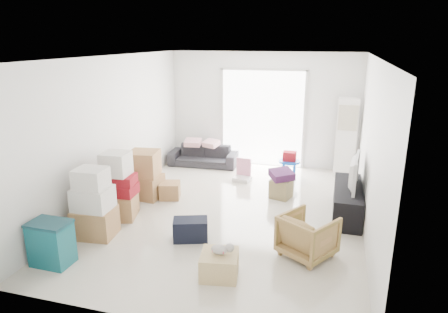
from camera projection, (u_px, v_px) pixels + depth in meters
name	position (u px, v px, depth m)	size (l,w,h in m)	color
room_shell	(230.00, 139.00, 6.74)	(4.98, 6.48, 3.18)	silver
sliding_door	(262.00, 114.00, 9.52)	(2.10, 0.04, 2.33)	white
ac_tower	(346.00, 138.00, 8.81)	(0.45, 0.30, 1.75)	white
tv_console	(347.00, 201.00, 6.96)	(0.47, 1.55, 0.52)	black
television	(349.00, 184.00, 6.87)	(0.97, 0.56, 0.13)	black
sofa	(203.00, 153.00, 9.69)	(1.64, 0.48, 0.64)	#2B2B30
pillow_left	(193.00, 137.00, 9.61)	(0.42, 0.33, 0.13)	#E2A5AC
pillow_right	(211.00, 138.00, 9.52)	(0.34, 0.27, 0.12)	#E2A5AC
armchair	(308.00, 234.00, 5.62)	(0.67, 0.62, 0.69)	tan
storage_bins	(51.00, 243.00, 5.42)	(0.55, 0.39, 0.63)	#0F555F
box_stack_a	(94.00, 206.00, 6.15)	(0.66, 0.57, 1.11)	#B37D51
box_stack_b	(118.00, 189.00, 6.82)	(0.70, 0.70, 1.16)	#B37D51
box_stack_c	(145.00, 175.00, 7.69)	(0.65, 0.60, 0.93)	#B37D51
loose_box	(170.00, 190.00, 7.73)	(0.38, 0.38, 0.31)	#B37D51
duffel_bag	(191.00, 230.00, 6.12)	(0.52, 0.31, 0.33)	black
ottoman	(281.00, 188.00, 7.75)	(0.37, 0.37, 0.37)	#948656
blanket	(282.00, 176.00, 7.67)	(0.41, 0.41, 0.14)	#542154
kids_table	(289.00, 160.00, 8.76)	(0.47, 0.47, 0.61)	blue
toy_walker	(243.00, 174.00, 8.71)	(0.40, 0.36, 0.48)	silver
wood_crate	(219.00, 265.00, 5.19)	(0.48, 0.48, 0.32)	#E3C883
plush_bunny	(222.00, 249.00, 5.12)	(0.30, 0.17, 0.15)	#B2ADA8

